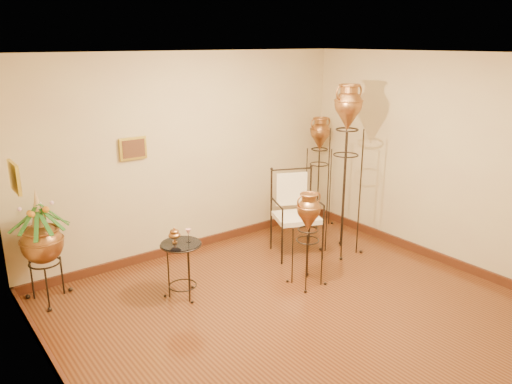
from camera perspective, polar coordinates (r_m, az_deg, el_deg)
ground at (r=5.66m, az=6.03°, el=-14.33°), size 5.00×5.00×0.00m
room_shell at (r=4.99m, az=6.54°, el=2.97°), size 5.02×5.02×2.81m
amphora_tall at (r=6.97m, az=10.13°, el=2.57°), size 0.56×0.56×2.41m
amphora_mid at (r=8.13m, az=7.18°, el=2.42°), size 0.48×0.48×1.79m
amphora_short at (r=6.15m, az=5.93°, el=-5.37°), size 0.40×0.40×1.21m
planter_urn at (r=6.17m, az=-23.32°, el=-4.92°), size 0.86×0.86×1.39m
armchair at (r=6.98m, az=4.68°, el=-2.52°), size 0.87×0.84×1.21m
side_table at (r=5.99m, az=-8.47°, el=-8.67°), size 0.60×0.60×0.86m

